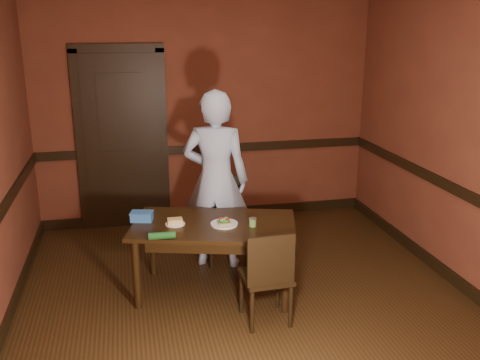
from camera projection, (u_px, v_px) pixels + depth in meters
name	position (u px, v px, depth m)	size (l,w,h in m)	color
floor	(249.00, 306.00, 4.66)	(4.00, 4.50, 0.01)	#301E0D
wall_back	(206.00, 112.00, 6.38)	(4.00, 0.02, 2.70)	brown
wall_front	(377.00, 287.00, 2.17)	(4.00, 0.02, 2.70)	brown
wall_right	(471.00, 145.00, 4.68)	(0.02, 4.50, 2.70)	brown
dado_back	(207.00, 149.00, 6.50)	(4.00, 0.03, 0.10)	black
dado_right	(463.00, 193.00, 4.81)	(0.03, 4.50, 0.10)	black
baseboard_back	(208.00, 214.00, 6.73)	(4.00, 0.03, 0.12)	black
baseboard_left	(5.00, 327.00, 4.24)	(0.03, 4.50, 0.12)	black
baseboard_right	(453.00, 278.00, 5.05)	(0.03, 4.50, 0.12)	black
door	(122.00, 137.00, 6.22)	(1.05, 0.07, 2.20)	black
dining_table	(214.00, 258.00, 4.83)	(1.43, 0.80, 0.67)	black
chair_far	(229.00, 221.00, 5.42)	(0.41, 0.41, 0.88)	black
chair_near	(266.00, 275.00, 4.34)	(0.38, 0.38, 0.82)	black
person	(216.00, 180.00, 5.26)	(0.65, 0.43, 1.78)	#AAC1E3
sandwich_plate	(224.00, 223.00, 4.69)	(0.24, 0.24, 0.06)	white
sauce_jar	(253.00, 222.00, 4.65)	(0.07, 0.07, 0.08)	#5F9240
cheese_saucer	(175.00, 222.00, 4.70)	(0.17, 0.17, 0.05)	white
food_tub	(142.00, 216.00, 4.78)	(0.23, 0.18, 0.08)	#3375C4
wrapped_veg	(162.00, 236.00, 4.38)	(0.06, 0.06, 0.22)	#18501D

